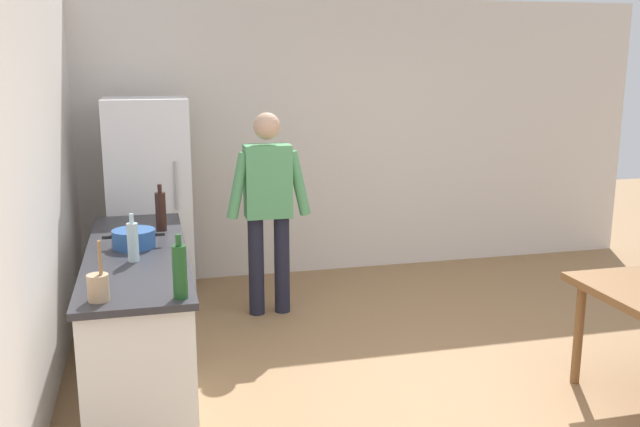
{
  "coord_description": "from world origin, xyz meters",
  "views": [
    {
      "loc": [
        -1.89,
        -3.68,
        2.11
      ],
      "look_at": [
        -0.67,
        1.2,
        0.99
      ],
      "focal_mm": 38.81,
      "sensor_mm": 36.0,
      "label": 1
    }
  ],
  "objects_px": {
    "cooking_pot": "(134,239)",
    "utensil_jar": "(98,286)",
    "refrigerator": "(150,202)",
    "bottle_water_clear": "(133,241)",
    "bottle_wine_green": "(180,271)",
    "bottle_wine_dark": "(161,211)",
    "person": "(268,200)"
  },
  "relations": [
    {
      "from": "cooking_pot",
      "to": "utensil_jar",
      "type": "distance_m",
      "value": 1.04
    },
    {
      "from": "refrigerator",
      "to": "bottle_water_clear",
      "type": "relative_size",
      "value": 6.0
    },
    {
      "from": "bottle_wine_green",
      "to": "cooking_pot",
      "type": "bearing_deg",
      "value": 102.87
    },
    {
      "from": "cooking_pot",
      "to": "bottle_wine_green",
      "type": "distance_m",
      "value": 1.12
    },
    {
      "from": "bottle_wine_dark",
      "to": "bottle_water_clear",
      "type": "xyz_separation_m",
      "value": [
        -0.19,
        -0.77,
        -0.02
      ]
    },
    {
      "from": "person",
      "to": "cooking_pot",
      "type": "height_order",
      "value": "person"
    },
    {
      "from": "utensil_jar",
      "to": "bottle_water_clear",
      "type": "xyz_separation_m",
      "value": [
        0.16,
        0.7,
        0.05
      ]
    },
    {
      "from": "refrigerator",
      "to": "person",
      "type": "xyz_separation_m",
      "value": [
        0.95,
        -0.55,
        0.08
      ]
    },
    {
      "from": "cooking_pot",
      "to": "bottle_wine_dark",
      "type": "relative_size",
      "value": 1.18
    },
    {
      "from": "cooking_pot",
      "to": "utensil_jar",
      "type": "height_order",
      "value": "utensil_jar"
    },
    {
      "from": "person",
      "to": "bottle_wine_green",
      "type": "xyz_separation_m",
      "value": [
        -0.81,
        -2.04,
        0.07
      ]
    },
    {
      "from": "person",
      "to": "utensil_jar",
      "type": "height_order",
      "value": "person"
    },
    {
      "from": "person",
      "to": "cooking_pot",
      "type": "distance_m",
      "value": 1.43
    },
    {
      "from": "person",
      "to": "utensil_jar",
      "type": "distance_m",
      "value": 2.33
    },
    {
      "from": "bottle_wine_dark",
      "to": "bottle_wine_green",
      "type": "distance_m",
      "value": 1.52
    },
    {
      "from": "bottle_water_clear",
      "to": "bottle_wine_green",
      "type": "height_order",
      "value": "bottle_wine_green"
    },
    {
      "from": "refrigerator",
      "to": "person",
      "type": "distance_m",
      "value": 1.1
    },
    {
      "from": "cooking_pot",
      "to": "bottle_wine_dark",
      "type": "bearing_deg",
      "value": 66.72
    },
    {
      "from": "person",
      "to": "bottle_wine_dark",
      "type": "height_order",
      "value": "person"
    },
    {
      "from": "person",
      "to": "bottle_wine_green",
      "type": "height_order",
      "value": "person"
    },
    {
      "from": "utensil_jar",
      "to": "bottle_wine_green",
      "type": "height_order",
      "value": "bottle_wine_green"
    },
    {
      "from": "refrigerator",
      "to": "utensil_jar",
      "type": "xyz_separation_m",
      "value": [
        -0.27,
        -2.53,
        0.08
      ]
    },
    {
      "from": "person",
      "to": "bottle_wine_dark",
      "type": "relative_size",
      "value": 5.0
    },
    {
      "from": "refrigerator",
      "to": "person",
      "type": "height_order",
      "value": "refrigerator"
    },
    {
      "from": "bottle_water_clear",
      "to": "utensil_jar",
      "type": "bearing_deg",
      "value": -103.26
    },
    {
      "from": "person",
      "to": "bottle_wine_green",
      "type": "relative_size",
      "value": 5.0
    },
    {
      "from": "person",
      "to": "cooking_pot",
      "type": "xyz_separation_m",
      "value": [
        -1.06,
        -0.95,
        -0.02
      ]
    },
    {
      "from": "cooking_pot",
      "to": "person",
      "type": "bearing_deg",
      "value": 41.8
    },
    {
      "from": "bottle_wine_dark",
      "to": "refrigerator",
      "type": "bearing_deg",
      "value": 94.01
    },
    {
      "from": "refrigerator",
      "to": "person",
      "type": "relative_size",
      "value": 1.06
    },
    {
      "from": "person",
      "to": "utensil_jar",
      "type": "xyz_separation_m",
      "value": [
        -1.22,
        -1.98,
        0.0
      ]
    },
    {
      "from": "person",
      "to": "bottle_wine_dark",
      "type": "distance_m",
      "value": 1.02
    }
  ]
}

